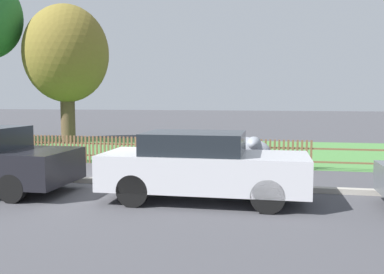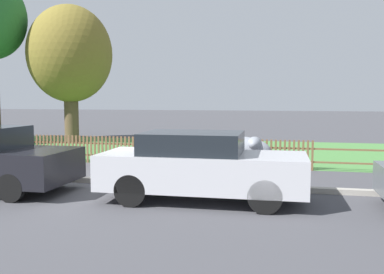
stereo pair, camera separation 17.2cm
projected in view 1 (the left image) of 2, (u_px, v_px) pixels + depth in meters
ground_plane at (102, 184)px, 10.48m from camera, size 120.00×120.00×0.00m
kerb_stone at (103, 181)px, 10.57m from camera, size 38.99×0.20×0.12m
grass_strip at (173, 149)px, 17.47m from camera, size 38.99×8.15×0.01m
park_fence at (142, 151)px, 13.47m from camera, size 38.99×0.05×0.88m
parked_car_red_compact at (202, 166)px, 8.71m from camera, size 4.18×1.71×1.41m
covered_motorcycle at (240, 150)px, 12.03m from camera, size 1.92×0.80×1.03m
tree_mid_park at (66, 55)px, 19.82m from camera, size 3.91×3.91×6.39m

